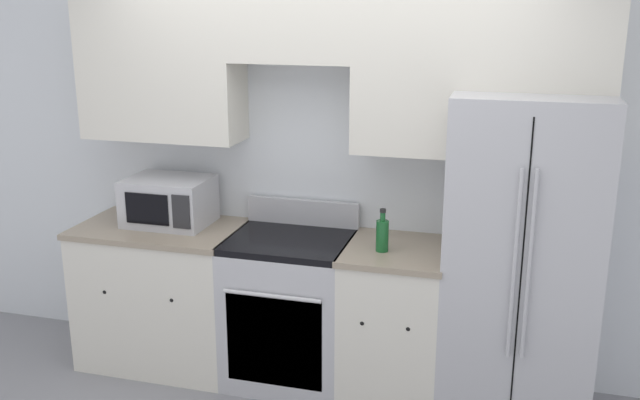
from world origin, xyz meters
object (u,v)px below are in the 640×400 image
at_px(refrigerator, 521,258).
at_px(microwave, 169,201).
at_px(oven_range, 290,308).
at_px(bottle, 382,234).

bearing_deg(refrigerator, microwave, 179.36).
distance_m(oven_range, bottle, 0.80).
relative_size(microwave, bottle, 2.08).
distance_m(refrigerator, microwave, 2.15).
distance_m(refrigerator, bottle, 0.77).
relative_size(refrigerator, microwave, 3.55).
bearing_deg(oven_range, bottle, -6.99).
relative_size(oven_range, refrigerator, 0.59).
distance_m(oven_range, microwave, 1.01).
bearing_deg(microwave, refrigerator, -0.64).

